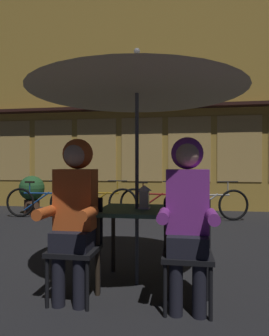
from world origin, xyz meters
TOP-DOWN VIEW (x-y plane):
  - ground_plane at (0.00, 0.00)m, footprint 60.00×60.00m
  - cafe_table at (0.00, 0.00)m, footprint 0.72×0.72m
  - patio_umbrella at (0.00, 0.00)m, footprint 2.10×2.10m
  - lantern at (0.07, 0.01)m, footprint 0.11×0.11m
  - chair_left at (-0.48, -0.37)m, footprint 0.40×0.40m
  - chair_right at (0.48, -0.37)m, footprint 0.40×0.40m
  - person_left_hooded at (-0.48, -0.43)m, footprint 0.45×0.56m
  - person_right_hooded at (0.48, -0.43)m, footprint 0.45×0.56m
  - shopfront_building at (-0.64, 5.39)m, footprint 10.00×0.93m
  - bicycle_nearest at (-2.69, 3.44)m, footprint 1.68×0.16m
  - bicycle_second at (-1.39, 3.68)m, footprint 1.68×0.15m
  - bicycle_third at (-0.14, 3.63)m, footprint 1.65×0.39m
  - bicycle_fourth at (1.01, 3.60)m, footprint 1.65×0.43m
  - potted_plant at (-3.17, 3.90)m, footprint 0.60×0.60m

SIDE VIEW (x-z plane):
  - ground_plane at x=0.00m, z-range 0.00..0.00m
  - bicycle_nearest at x=-2.69m, z-range -0.07..0.77m
  - bicycle_second at x=-1.39m, z-range -0.07..0.77m
  - bicycle_third at x=-0.14m, z-range -0.07..0.77m
  - bicycle_fourth at x=1.01m, z-range -0.07..0.77m
  - chair_left at x=-0.48m, z-range 0.05..0.92m
  - chair_right at x=0.48m, z-range 0.05..0.92m
  - potted_plant at x=-3.17m, z-range 0.08..1.00m
  - cafe_table at x=0.00m, z-range 0.27..1.01m
  - person_left_hooded at x=-0.48m, z-range 0.15..1.55m
  - person_right_hooded at x=0.48m, z-range 0.15..1.55m
  - lantern at x=0.07m, z-range 0.75..0.98m
  - patio_umbrella at x=0.00m, z-range 0.90..3.21m
  - shopfront_building at x=-0.64m, z-range -0.01..6.19m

